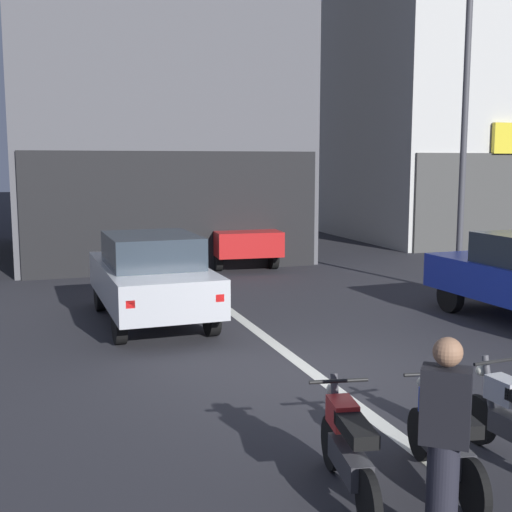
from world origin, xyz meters
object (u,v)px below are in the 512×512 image
Objects in this scene: car_red_down_street at (235,233)px; street_lamp at (465,102)px; motorcycle_blue_row_left_mid at (445,438)px; car_silver_crossing_near at (151,275)px; person_by_motorcycles at (444,444)px; motorcycle_red_row_leftmost at (348,448)px.

car_red_down_street is 0.61× the size of street_lamp.
street_lamp is at bearing -59.07° from car_red_down_street.
car_red_down_street is at bearing 81.14° from motorcycle_blue_row_left_mid.
car_silver_crossing_near is 2.50× the size of motorcycle_blue_row_left_mid.
car_silver_crossing_near is 0.98× the size of car_red_down_street.
motorcycle_blue_row_left_mid is 1.13m from person_by_motorcycles.
car_silver_crossing_near reaches higher than motorcycle_blue_row_left_mid.
street_lamp reaches higher than motorcycle_red_row_leftmost.
car_silver_crossing_near is 7.98m from person_by_motorcycles.
person_by_motorcycles is at bearing -125.14° from motorcycle_blue_row_left_mid.
person_by_motorcycles is at bearing -83.99° from car_silver_crossing_near.
motorcycle_red_row_leftmost is at bearing -130.48° from street_lamp.
car_red_down_street is 7.56m from street_lamp.
motorcycle_red_row_leftmost is 0.99× the size of person_by_motorcycles.
street_lamp is 4.20× the size of motorcycle_red_row_leftmost.
motorcycle_blue_row_left_mid is at bearing -5.76° from motorcycle_red_row_leftmost.
car_silver_crossing_near is at bearing -118.74° from car_red_down_street.
car_red_down_street reaches higher than motorcycle_red_row_leftmost.
car_red_down_street is 13.81m from motorcycle_red_row_leftmost.
street_lamp is 4.20× the size of motorcycle_blue_row_left_mid.
street_lamp is (7.05, 0.67, 3.34)m from car_silver_crossing_near.
person_by_motorcycles is (0.31, -0.96, 0.40)m from motorcycle_red_row_leftmost.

